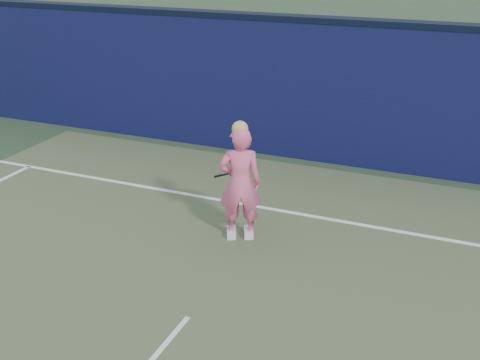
% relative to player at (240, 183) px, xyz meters
% --- Properties ---
extents(backstop_wall, '(24.00, 0.40, 2.50)m').
position_rel_player_xyz_m(backstop_wall, '(0.23, 3.48, 0.44)').
color(backstop_wall, '#0D0F3A').
rests_on(backstop_wall, ground).
extents(wall_cap, '(24.00, 0.42, 0.10)m').
position_rel_player_xyz_m(wall_cap, '(0.23, 3.48, 1.74)').
color(wall_cap, black).
rests_on(wall_cap, backstop_wall).
extents(player, '(0.69, 0.59, 1.68)m').
position_rel_player_xyz_m(player, '(0.00, 0.00, 0.00)').
color(player, '#F15D8B').
rests_on(player, ground).
extents(racket, '(0.50, 0.18, 0.27)m').
position_rel_player_xyz_m(racket, '(-0.19, 0.37, -0.01)').
color(racket, black).
rests_on(racket, ground).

